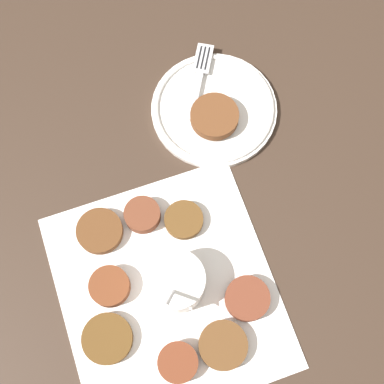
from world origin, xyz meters
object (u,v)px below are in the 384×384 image
(serving_plate, at_px, (214,109))
(fritter_on_plate, at_px, (215,116))
(sauce_bowl, at_px, (178,281))
(fork, at_px, (200,73))

(serving_plate, xyz_separation_m, fritter_on_plate, (0.02, -0.01, 0.02))
(serving_plate, bearing_deg, fritter_on_plate, -29.67)
(sauce_bowl, relative_size, fritter_on_plate, 1.42)
(fritter_on_plate, xyz_separation_m, fork, (-0.09, 0.02, -0.01))
(sauce_bowl, distance_m, fritter_on_plate, 0.28)
(sauce_bowl, bearing_deg, fritter_on_plate, 138.92)
(serving_plate, height_order, fritter_on_plate, fritter_on_plate)
(fritter_on_plate, distance_m, fork, 0.09)
(sauce_bowl, distance_m, serving_plate, 0.31)
(serving_plate, relative_size, fork, 1.69)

